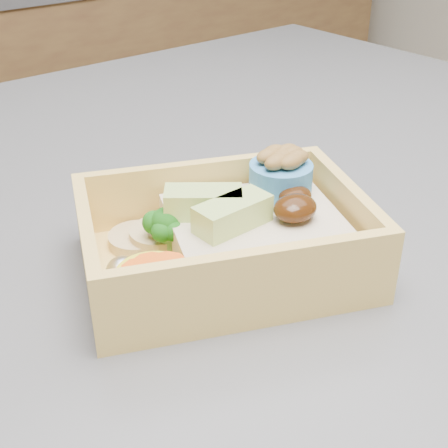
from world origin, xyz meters
TOP-DOWN VIEW (x-y plane):
  - bento_box at (-0.00, -0.24)m, footprint 0.25×0.22m

SIDE VIEW (x-z plane):
  - bento_box at x=0.00m, z-range 0.91..0.98m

